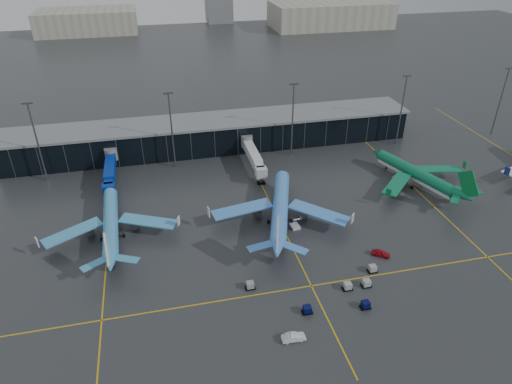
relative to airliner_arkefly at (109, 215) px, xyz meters
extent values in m
plane|color=#282B2D|center=(33.82, -15.27, -6.13)|extent=(600.00, 600.00, 0.00)
cube|color=black|center=(33.82, 46.73, -1.13)|extent=(140.00, 16.00, 10.00)
cube|color=slate|center=(33.82, 46.73, 4.17)|extent=(142.00, 17.00, 0.80)
cylinder|color=#595B60|center=(-1.18, 38.23, -0.93)|extent=(4.00, 4.00, 4.00)
cube|color=navy|center=(-1.18, 24.73, -1.73)|extent=(3.00, 24.00, 3.00)
cylinder|color=#595B60|center=(-1.18, 17.23, -4.83)|extent=(1.00, 1.00, 2.60)
cylinder|color=#595B60|center=(43.82, 38.23, -0.93)|extent=(4.00, 4.00, 4.00)
cube|color=silver|center=(43.82, 24.73, -1.73)|extent=(3.00, 24.00, 3.00)
cylinder|color=#595B60|center=(43.82, 17.23, -4.83)|extent=(1.00, 1.00, 2.60)
cylinder|color=#595B60|center=(-21.18, 34.73, 6.37)|extent=(0.50, 0.50, 25.00)
cube|color=#595B60|center=(-21.18, 34.73, 19.07)|extent=(3.00, 0.40, 0.60)
cylinder|color=#595B60|center=(18.82, 34.73, 6.37)|extent=(0.50, 0.50, 25.00)
cube|color=#595B60|center=(18.82, 34.73, 19.07)|extent=(3.00, 0.40, 0.60)
cylinder|color=#595B60|center=(58.82, 34.73, 6.37)|extent=(0.50, 0.50, 25.00)
cube|color=#595B60|center=(58.82, 34.73, 19.07)|extent=(3.00, 0.40, 0.60)
cylinder|color=#595B60|center=(98.82, 34.73, 6.37)|extent=(0.50, 0.50, 25.00)
cube|color=#595B60|center=(98.82, 34.73, 19.07)|extent=(3.00, 0.40, 0.60)
cylinder|color=#595B60|center=(138.82, 34.73, 6.37)|extent=(0.50, 0.50, 25.00)
cube|color=#595B60|center=(138.82, 34.73, 19.07)|extent=(3.00, 0.40, 0.60)
cube|color=#B2AD99|center=(153.82, 244.73, 2.87)|extent=(90.00, 42.00, 18.00)
cube|color=#B2AD99|center=(-26.18, 264.73, 1.87)|extent=(70.00, 38.00, 16.00)
cube|color=#B2AD99|center=(73.82, 284.73, 4.87)|extent=(20.00, 20.00, 22.00)
cube|color=gold|center=(-1.18, 4.73, -6.12)|extent=(0.30, 120.00, 0.02)
cube|color=gold|center=(43.82, 4.73, -6.12)|extent=(0.30, 120.00, 0.02)
cube|color=gold|center=(88.82, 4.73, -6.12)|extent=(0.30, 120.00, 0.02)
cube|color=gold|center=(43.82, -30.27, -6.12)|extent=(220.00, 0.30, 0.02)
cube|color=black|center=(51.20, -33.06, -5.95)|extent=(2.20, 1.50, 0.36)
cube|color=#999DA1|center=(51.20, -33.06, -5.18)|extent=(1.60, 1.50, 1.50)
cube|color=black|center=(55.66, -33.12, -5.95)|extent=(2.20, 1.50, 0.36)
cube|color=#989CA0|center=(55.66, -33.12, -5.18)|extent=(1.60, 1.50, 1.50)
cube|color=black|center=(59.17, -28.84, -5.95)|extent=(2.20, 1.50, 0.36)
cube|color=#909498|center=(59.17, -28.84, -5.18)|extent=(1.60, 1.50, 1.50)
cube|color=black|center=(40.27, -37.76, -5.95)|extent=(2.20, 1.50, 0.36)
cube|color=#040A3C|center=(40.27, -37.76, -5.18)|extent=(1.60, 1.50, 1.50)
cube|color=black|center=(30.36, -27.92, -5.95)|extent=(2.20, 1.50, 0.36)
cube|color=gray|center=(30.36, -27.92, -5.18)|extent=(1.60, 1.50, 1.50)
cube|color=black|center=(52.63, -39.22, -5.95)|extent=(2.20, 1.50, 0.36)
cube|color=#04093B|center=(52.63, -39.22, -5.18)|extent=(1.60, 1.50, 1.50)
cube|color=silver|center=(46.94, -7.56, -5.73)|extent=(2.55, 3.43, 0.80)
cube|color=silver|center=(46.94, -7.56, -3.83)|extent=(1.92, 3.00, 2.29)
imported|color=#B20D1A|center=(63.71, -23.87, -5.38)|extent=(4.65, 4.03, 1.51)
imported|color=silver|center=(35.41, -44.03, -5.35)|extent=(4.79, 1.79, 1.56)
camera|label=1|loc=(14.37, -102.23, 63.69)|focal=32.00mm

